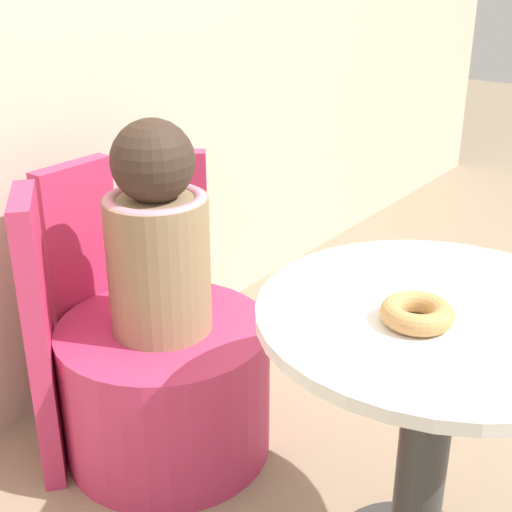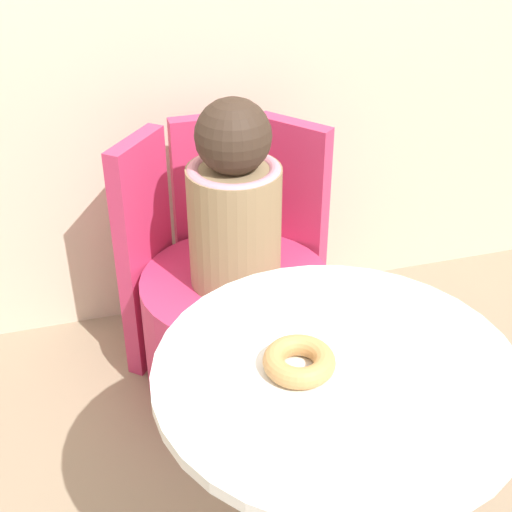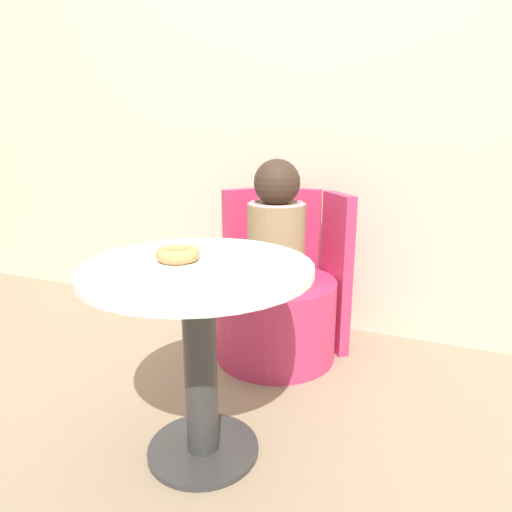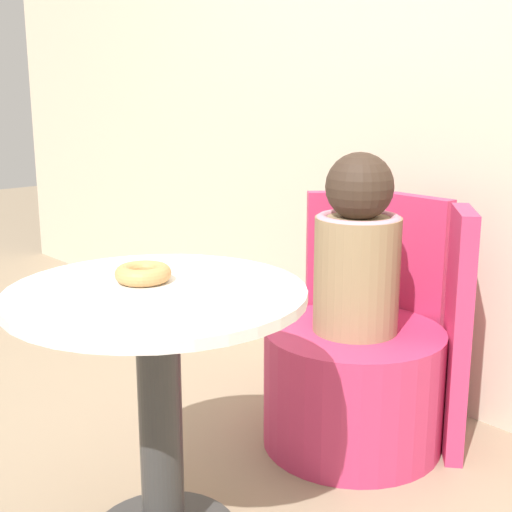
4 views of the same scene
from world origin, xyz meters
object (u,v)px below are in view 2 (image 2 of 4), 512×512
object	(u,v)px
tub_chair	(237,331)
child_figure	(234,202)
donut	(299,361)
round_table	(332,437)

from	to	relation	value
tub_chair	child_figure	bearing A→B (deg)	74.29
child_figure	donut	distance (m)	0.69
round_table	donut	xyz separation A→B (m)	(-0.07, 0.01, 0.20)
round_table	tub_chair	distance (m)	0.75
round_table	donut	distance (m)	0.21
round_table	child_figure	world-z (taller)	child_figure
tub_chair	child_figure	size ratio (longest dim) A/B	1.03
donut	round_table	bearing A→B (deg)	-11.05
round_table	child_figure	xyz separation A→B (m)	(-0.01, 0.70, 0.15)
donut	tub_chair	bearing A→B (deg)	85.12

